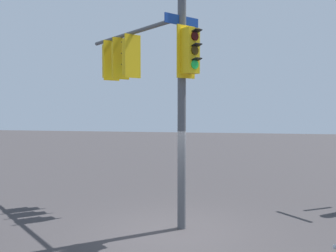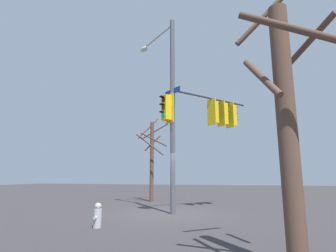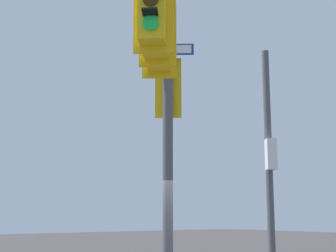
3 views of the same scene
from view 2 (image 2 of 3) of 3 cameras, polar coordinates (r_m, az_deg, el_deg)
name	(u,v)px [view 2 (image 2 of 3)]	position (r m, az deg, el deg)	size (l,w,h in m)	color
ground_plane	(167,213)	(11.79, -0.31, -18.19)	(80.00, 80.00, 0.00)	#373335
main_signal_pole_assembly	(194,106)	(12.79, 5.58, 4.23)	(4.14, 5.56, 8.79)	#4C4F54
fire_hydrant	(98,216)	(8.79, -14.85, -18.12)	(0.38, 0.24, 0.73)	#B2B2B7
bare_tree_behind_pole	(152,156)	(17.15, -3.49, -6.51)	(2.19, 2.18, 5.46)	brown
bare_tree_across_street	(286,114)	(5.20, 23.98, 2.37)	(1.76, 1.80, 5.88)	brown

